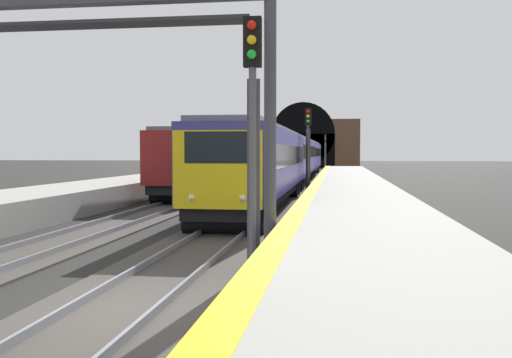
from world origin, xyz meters
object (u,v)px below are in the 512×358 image
railway_signal_mid (308,143)px  train_adjacent_platform (239,157)px  train_main_approaching (292,158)px  railway_signal_far (325,148)px  railway_signal_near (253,122)px  overhead_signal_gantry (91,56)px

railway_signal_mid → train_adjacent_platform: bearing=-150.6°
train_adjacent_platform → railway_signal_mid: (-10.93, -6.17, 0.97)m
train_main_approaching → railway_signal_far: bearing=177.4°
railway_signal_near → overhead_signal_gantry: bearing=-102.8°
train_main_approaching → railway_signal_near: bearing=3.1°
train_main_approaching → train_adjacent_platform: (-0.03, 4.35, 0.08)m
railway_signal_near → overhead_signal_gantry: (0.91, 4.00, 1.63)m
railway_signal_mid → overhead_signal_gantry: bearing=-10.3°
train_adjacent_platform → railway_signal_far: 39.59m
train_adjacent_platform → railway_signal_mid: size_ratio=7.25×
railway_signal_near → railway_signal_mid: railway_signal_near is taller
overhead_signal_gantry → railway_signal_mid: bearing=-10.3°
railway_signal_far → overhead_signal_gantry: (-72.10, 4.00, 1.77)m
railway_signal_mid → railway_signal_far: 50.02m
railway_signal_far → train_adjacent_platform: bearing=-9.0°
railway_signal_far → train_main_approaching: bearing=-2.7°
train_main_approaching → railway_signal_mid: (-10.96, -1.82, 1.04)m
train_main_approaching → railway_signal_far: railway_signal_far is taller
train_adjacent_platform → railway_signal_mid: 12.59m
railway_signal_mid → railway_signal_near: bearing=0.0°
railway_signal_far → overhead_signal_gantry: 72.23m
railway_signal_near → railway_signal_far: size_ratio=1.05×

